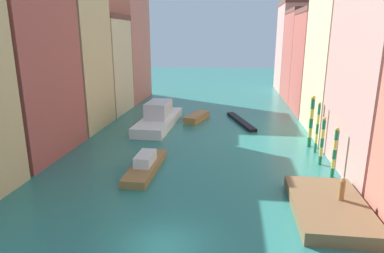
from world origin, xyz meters
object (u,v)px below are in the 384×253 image
Objects in this scene: waterfront_dock at (329,207)px; gondola_black at (241,121)px; person_on_dock at (342,189)px; vaporetto_white at (159,118)px; mooring_pole_1 at (322,141)px; motorboat_0 at (197,117)px; motorboat_1 at (146,165)px; mooring_pole_2 at (317,127)px; mooring_pole_3 at (311,121)px; mooring_pole_0 at (335,152)px.

gondola_black is (-5.03, 21.76, -0.21)m from waterfront_dock.
person_on_dock is at bearing 24.02° from waterfront_dock.
vaporetto_white is 1.34× the size of gondola_black.
person_on_dock is 8.04m from mooring_pole_1.
motorboat_1 reaches higher than motorboat_0.
mooring_pole_1 is (1.42, 8.30, 1.73)m from waterfront_dock.
vaporetto_white is at bearing 155.62° from mooring_pole_2.
waterfront_dock is 13.43m from mooring_pole_3.
person_on_dock is (0.72, 0.32, 1.10)m from waterfront_dock.
gondola_black is 5.65m from motorboat_0.
mooring_pole_2 is 16.01m from motorboat_1.
vaporetto_white is at bearing -142.09° from motorboat_0.
mooring_pole_3 is at bearing -19.50° from vaporetto_white.
mooring_pole_2 is (0.30, 3.13, 0.32)m from mooring_pole_1.
vaporetto_white is (-16.41, 5.81, -1.58)m from mooring_pole_3.
person_on_dock is 12.91m from mooring_pole_3.
vaporetto_white is 1.63× the size of motorboat_1.
mooring_pole_1 reaches higher than vaporetto_white.
mooring_pole_2 reaches higher than person_on_dock.
motorboat_0 is (-10.65, 22.27, 0.04)m from waterfront_dock.
mooring_pole_2 is 0.54× the size of gondola_black.
mooring_pole_3 reaches higher than mooring_pole_0.
motorboat_1 is (-14.62, -0.47, -1.57)m from mooring_pole_0.
mooring_pole_3 is at bearing -36.87° from motorboat_0.
motorboat_0 reaches higher than gondola_black.
mooring_pole_2 is 12.53m from gondola_black.
gondola_black is (-5.75, 21.44, -1.31)m from person_on_dock.
motorboat_1 is at bearing -178.14° from mooring_pole_0.
mooring_pole_3 reaches higher than person_on_dock.
motorboat_0 is (-11.37, 21.95, -1.06)m from person_on_dock.
mooring_pole_0 reaches higher than vaporetto_white.
mooring_pole_1 is at bearing -95.38° from mooring_pole_2.
motorboat_0 reaches higher than waterfront_dock.
mooring_pole_3 reaches higher than gondola_black.
gondola_black is at bearing 127.23° from mooring_pole_3.
motorboat_0 is (-12.36, 10.84, -2.01)m from mooring_pole_2.
gondola_black is at bearing 105.01° from person_on_dock.
person_on_dock is at bearing -95.10° from mooring_pole_2.
person_on_dock is at bearing -93.52° from mooring_pole_3.
mooring_pole_3 is 16.60m from motorboat_1.
mooring_pole_0 is at bearing -53.32° from motorboat_0.
waterfront_dock is 8.60m from mooring_pole_1.
gondola_black is (-6.44, 13.45, -1.94)m from mooring_pole_1.
mooring_pole_0 is 0.34× the size of vaporetto_white.
mooring_pole_0 is at bearing -90.11° from mooring_pole_2.
motorboat_1 is (-14.33, -3.09, -1.64)m from mooring_pole_1.
mooring_pole_1 is 18.54m from motorboat_0.
mooring_pole_2 reaches higher than mooring_pole_1.
mooring_pole_3 reaches higher than mooring_pole_1.
motorboat_1 is at bearing 158.00° from waterfront_dock.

